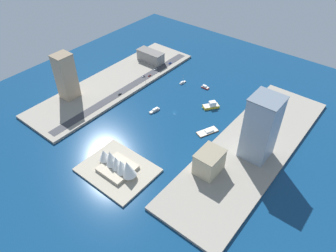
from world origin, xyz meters
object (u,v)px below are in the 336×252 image
(apartment_midrise_tan, at_px, (66,76))
(pickup_red, at_px, (150,75))
(ferry_yellow_fast, at_px, (211,105))
(office_block_beige, at_px, (209,162))
(opera_landmark, at_px, (118,164))
(van_white, at_px, (155,69))
(carpark_squat_concrete, at_px, (151,56))
(sailboat_small_white, at_px, (183,82))
(barge_flat_brown, at_px, (208,131))
(tower_tall_glass, at_px, (261,128))
(tugboat_red, at_px, (205,87))
(yacht_sleek_gray, at_px, (155,110))
(hatchback_blue, at_px, (170,63))
(sedan_silver, at_px, (144,76))
(suv_black, at_px, (120,94))
(traffic_light_waterfront, at_px, (145,79))

(apartment_midrise_tan, height_order, pickup_red, apartment_midrise_tan)
(ferry_yellow_fast, distance_m, apartment_midrise_tan, 172.53)
(office_block_beige, distance_m, opera_landmark, 83.23)
(van_white, relative_size, opera_landmark, 0.10)
(carpark_squat_concrete, bearing_deg, sailboat_small_white, 167.73)
(sailboat_small_white, xyz_separation_m, barge_flat_brown, (-79.09, 61.07, -0.19))
(apartment_midrise_tan, relative_size, opera_landmark, 1.21)
(tower_tall_glass, bearing_deg, apartment_midrise_tan, 12.79)
(sailboat_small_white, relative_size, opera_landmark, 0.27)
(tugboat_red, bearing_deg, pickup_red, 20.08)
(van_white, bearing_deg, yacht_sleek_gray, 130.17)
(hatchback_blue, distance_m, sedan_silver, 50.01)
(suv_black, bearing_deg, sailboat_small_white, -119.84)
(pickup_red, distance_m, traffic_light_waterfront, 14.82)
(apartment_midrise_tan, distance_m, tower_tall_glass, 226.04)
(ferry_yellow_fast, bearing_deg, yacht_sleek_gray, 45.45)
(sedan_silver, height_order, traffic_light_waterfront, traffic_light_waterfront)
(van_white, distance_m, traffic_light_waterfront, 32.50)
(carpark_squat_concrete, bearing_deg, tower_tall_glass, 159.06)
(hatchback_blue, bearing_deg, barge_flat_brown, 144.18)
(carpark_squat_concrete, xyz_separation_m, pickup_red, (-26.24, 32.14, -6.67))
(tugboat_red, relative_size, traffic_light_waterfront, 1.63)
(hatchback_blue, relative_size, traffic_light_waterfront, 0.68)
(tower_tall_glass, bearing_deg, pickup_red, -14.43)
(ferry_yellow_fast, distance_m, sedan_silver, 104.92)
(traffic_light_waterfront, bearing_deg, barge_flat_brown, 165.50)
(yacht_sleek_gray, bearing_deg, suv_black, 4.32)
(apartment_midrise_tan, bearing_deg, opera_landmark, 160.20)
(apartment_midrise_tan, relative_size, carpark_squat_concrete, 1.38)
(hatchback_blue, bearing_deg, tugboat_red, 166.21)
(apartment_midrise_tan, xyz_separation_m, traffic_light_waterfront, (-48.59, -81.76, -23.28))
(barge_flat_brown, xyz_separation_m, suv_black, (120.86, 11.72, 2.87))
(hatchback_blue, bearing_deg, yacht_sleek_gray, 119.12)
(pickup_red, bearing_deg, traffic_light_waterfront, 108.65)
(sailboat_small_white, height_order, apartment_midrise_tan, apartment_midrise_tan)
(carpark_squat_concrete, distance_m, opera_landmark, 208.38)
(yacht_sleek_gray, xyz_separation_m, traffic_light_waterfront, (48.48, -37.87, 5.93))
(opera_landmark, bearing_deg, hatchback_blue, -64.94)
(barge_flat_brown, bearing_deg, opera_landmark, 71.04)
(barge_flat_brown, relative_size, pickup_red, 5.23)
(suv_black, xyz_separation_m, traffic_light_waterfront, (-4.30, -41.86, 3.44))
(sedan_silver, distance_m, opera_landmark, 164.92)
(barge_flat_brown, height_order, opera_landmark, opera_landmark)
(tower_tall_glass, xyz_separation_m, pickup_red, (176.39, -45.40, -32.19))
(tower_tall_glass, bearing_deg, sailboat_small_white, -25.01)
(ferry_yellow_fast, xyz_separation_m, pickup_red, (99.74, -4.14, 1.12))
(sedan_silver, height_order, opera_landmark, opera_landmark)
(sailboat_small_white, relative_size, pickup_red, 2.58)
(tower_tall_glass, bearing_deg, barge_flat_brown, -1.67)
(yacht_sleek_gray, distance_m, suv_black, 52.99)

